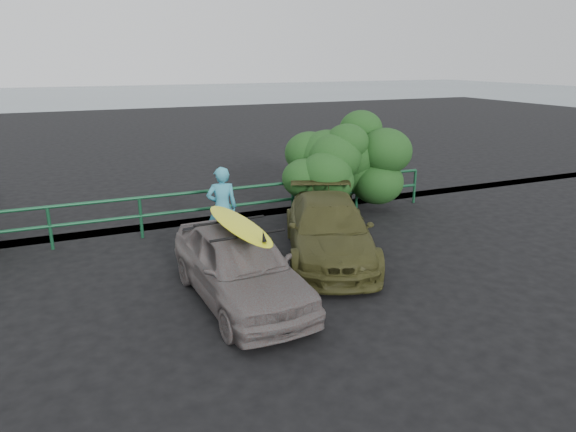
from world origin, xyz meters
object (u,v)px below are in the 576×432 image
guardrail (182,213)px  man (222,208)px  olive_vehicle (329,229)px  sedan (240,265)px  surfboard (239,224)px

guardrail → man: 1.59m
man → olive_vehicle: bearing=152.4°
sedan → guardrail: bearing=88.6°
olive_vehicle → surfboard: bearing=-131.3°
surfboard → guardrail: bearing=88.6°
man → sedan: bearing=90.0°
sedan → surfboard: bearing=0.0°
sedan → olive_vehicle: bearing=23.9°
olive_vehicle → man: man is taller
guardrail → olive_vehicle: (2.57, -2.90, 0.11)m
sedan → olive_vehicle: 2.73m
man → surfboard: man is taller
olive_vehicle → surfboard: size_ratio=1.67×
man → surfboard: 2.84m
sedan → man: (0.50, 2.75, 0.27)m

